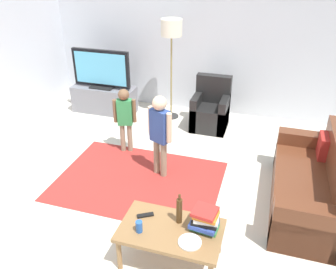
{
  "coord_description": "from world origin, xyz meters",
  "views": [
    {
      "loc": [
        1.19,
        -3.26,
        2.84
      ],
      "look_at": [
        0.0,
        0.6,
        0.65
      ],
      "focal_mm": 37.33,
      "sensor_mm": 36.0,
      "label": 1
    }
  ],
  "objects_px": {
    "tv_stand": "(105,100)",
    "floor_lamp": "(171,33)",
    "child_near_tv": "(125,115)",
    "child_center": "(160,129)",
    "book_stack": "(205,220)",
    "tv": "(101,69)",
    "coffee_table": "(171,233)",
    "armchair": "(211,111)",
    "tv_remote": "(145,215)",
    "soda_can": "(139,227)",
    "plate": "(190,242)",
    "bottle": "(179,210)",
    "couch": "(315,187)"
  },
  "relations": [
    {
      "from": "tv_stand",
      "to": "tv_remote",
      "type": "xyz_separation_m",
      "value": [
        1.97,
        -3.02,
        0.19
      ]
    },
    {
      "from": "tv",
      "to": "child_center",
      "type": "height_order",
      "value": "tv"
    },
    {
      "from": "child_center",
      "to": "couch",
      "type": "bearing_deg",
      "value": -3.28
    },
    {
      "from": "child_near_tv",
      "to": "tv_remote",
      "type": "bearing_deg",
      "value": -61.05
    },
    {
      "from": "bottle",
      "to": "tv_remote",
      "type": "relative_size",
      "value": 1.99
    },
    {
      "from": "armchair",
      "to": "book_stack",
      "type": "bearing_deg",
      "value": -80.21
    },
    {
      "from": "plate",
      "to": "tv_stand",
      "type": "bearing_deg",
      "value": 127.51
    },
    {
      "from": "tv_remote",
      "to": "plate",
      "type": "bearing_deg",
      "value": -53.78
    },
    {
      "from": "tv_stand",
      "to": "plate",
      "type": "relative_size",
      "value": 5.45
    },
    {
      "from": "floor_lamp",
      "to": "book_stack",
      "type": "distance_m",
      "value": 3.58
    },
    {
      "from": "child_center",
      "to": "book_stack",
      "type": "xyz_separation_m",
      "value": [
        0.9,
        -1.33,
        -0.17
      ]
    },
    {
      "from": "tv_stand",
      "to": "floor_lamp",
      "type": "height_order",
      "value": "floor_lamp"
    },
    {
      "from": "tv_stand",
      "to": "soda_can",
      "type": "height_order",
      "value": "soda_can"
    },
    {
      "from": "tv_remote",
      "to": "bottle",
      "type": "bearing_deg",
      "value": -27.59
    },
    {
      "from": "floor_lamp",
      "to": "child_near_tv",
      "type": "distance_m",
      "value": 1.7
    },
    {
      "from": "armchair",
      "to": "tv",
      "type": "bearing_deg",
      "value": 179.49
    },
    {
      "from": "coffee_table",
      "to": "plate",
      "type": "height_order",
      "value": "plate"
    },
    {
      "from": "armchair",
      "to": "soda_can",
      "type": "xyz_separation_m",
      "value": [
        -0.08,
        -3.2,
        0.18
      ]
    },
    {
      "from": "tv",
      "to": "tv_remote",
      "type": "bearing_deg",
      "value": -56.73
    },
    {
      "from": "bottle",
      "to": "soda_can",
      "type": "distance_m",
      "value": 0.42
    },
    {
      "from": "plate",
      "to": "floor_lamp",
      "type": "bearing_deg",
      "value": 109.5
    },
    {
      "from": "child_near_tv",
      "to": "child_center",
      "type": "height_order",
      "value": "child_center"
    },
    {
      "from": "tv_remote",
      "to": "tv",
      "type": "bearing_deg",
      "value": 92.4
    },
    {
      "from": "tv",
      "to": "soda_can",
      "type": "relative_size",
      "value": 9.17
    },
    {
      "from": "child_center",
      "to": "book_stack",
      "type": "height_order",
      "value": "child_center"
    },
    {
      "from": "tv_remote",
      "to": "coffee_table",
      "type": "bearing_deg",
      "value": -49.3
    },
    {
      "from": "couch",
      "to": "armchair",
      "type": "distance_m",
      "value": 2.4
    },
    {
      "from": "tv",
      "to": "coffee_table",
      "type": "xyz_separation_m",
      "value": [
        2.27,
        -3.1,
        -0.48
      ]
    },
    {
      "from": "tv",
      "to": "bottle",
      "type": "height_order",
      "value": "tv"
    },
    {
      "from": "coffee_table",
      "to": "plate",
      "type": "relative_size",
      "value": 4.55
    },
    {
      "from": "couch",
      "to": "child_center",
      "type": "distance_m",
      "value": 2.05
    },
    {
      "from": "child_center",
      "to": "armchair",
      "type": "bearing_deg",
      "value": 77.01
    },
    {
      "from": "child_near_tv",
      "to": "bottle",
      "type": "height_order",
      "value": "child_near_tv"
    },
    {
      "from": "coffee_table",
      "to": "soda_can",
      "type": "height_order",
      "value": "soda_can"
    },
    {
      "from": "book_stack",
      "to": "plate",
      "type": "height_order",
      "value": "book_stack"
    },
    {
      "from": "child_center",
      "to": "book_stack",
      "type": "bearing_deg",
      "value": -56.09
    },
    {
      "from": "couch",
      "to": "tv_remote",
      "type": "relative_size",
      "value": 10.59
    },
    {
      "from": "tv",
      "to": "bottle",
      "type": "relative_size",
      "value": 3.25
    },
    {
      "from": "coffee_table",
      "to": "book_stack",
      "type": "relative_size",
      "value": 3.53
    },
    {
      "from": "tv_stand",
      "to": "floor_lamp",
      "type": "relative_size",
      "value": 0.67
    },
    {
      "from": "couch",
      "to": "bottle",
      "type": "height_order",
      "value": "couch"
    },
    {
      "from": "book_stack",
      "to": "tv",
      "type": "bearing_deg",
      "value": 130.65
    },
    {
      "from": "bottle",
      "to": "plate",
      "type": "relative_size",
      "value": 1.54
    },
    {
      "from": "child_center",
      "to": "bottle",
      "type": "xyz_separation_m",
      "value": [
        0.63,
        -1.31,
        -0.14
      ]
    },
    {
      "from": "child_center",
      "to": "bottle",
      "type": "height_order",
      "value": "child_center"
    },
    {
      "from": "coffee_table",
      "to": "tv_remote",
      "type": "distance_m",
      "value": 0.32
    },
    {
      "from": "couch",
      "to": "tv_remote",
      "type": "bearing_deg",
      "value": -144.7
    },
    {
      "from": "tv_stand",
      "to": "child_near_tv",
      "type": "relative_size",
      "value": 1.17
    },
    {
      "from": "tv",
      "to": "book_stack",
      "type": "xyz_separation_m",
      "value": [
        2.58,
        -3.01,
        -0.31
      ]
    },
    {
      "from": "child_center",
      "to": "tv_remote",
      "type": "height_order",
      "value": "child_center"
    }
  ]
}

